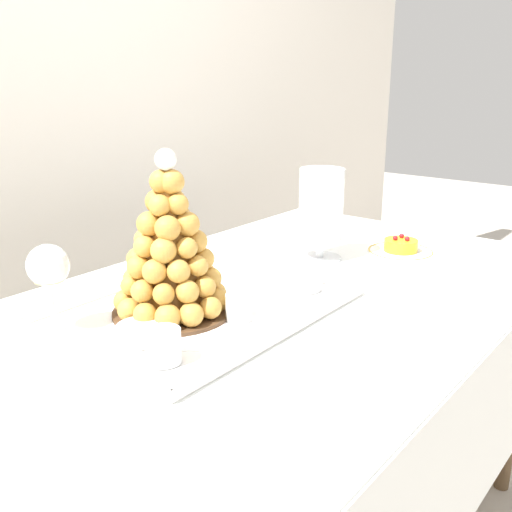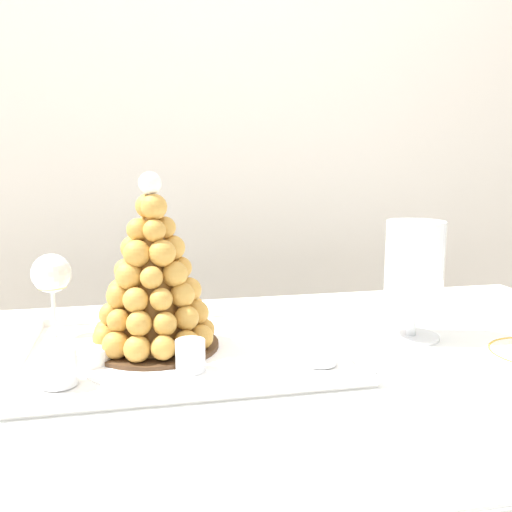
{
  "view_description": "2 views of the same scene",
  "coord_description": "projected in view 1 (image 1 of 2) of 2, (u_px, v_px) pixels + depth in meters",
  "views": [
    {
      "loc": [
        -0.97,
        -0.74,
        1.24
      ],
      "look_at": [
        -0.01,
        0.03,
        0.86
      ],
      "focal_mm": 41.59,
      "sensor_mm": 36.0,
      "label": 1
    },
    {
      "loc": [
        -0.22,
        -0.94,
        1.13
      ],
      "look_at": [
        -0.02,
        0.03,
        0.95
      ],
      "focal_mm": 39.0,
      "sensor_mm": 36.0,
      "label": 2
    }
  ],
  "objects": [
    {
      "name": "macaron_goblet",
      "position": [
        321.0,
        206.0,
        1.55
      ],
      "size": [
        0.12,
        0.12,
        0.24
      ],
      "color": "white",
      "rests_on": "buffet_table"
    },
    {
      "name": "buffet_table",
      "position": [
        268.0,
        343.0,
        1.34
      ],
      "size": [
        1.62,
        0.94,
        0.76
      ],
      "color": "brown",
      "rests_on": "ground_plane"
    },
    {
      "name": "serving_tray",
      "position": [
        201.0,
        309.0,
        1.24
      ],
      "size": [
        0.6,
        0.44,
        0.02
      ],
      "color": "white",
      "rests_on": "buffet_table"
    },
    {
      "name": "fruit_tart_plate",
      "position": [
        401.0,
        248.0,
        1.64
      ],
      "size": [
        0.18,
        0.18,
        0.05
      ],
      "color": "white",
      "rests_on": "buffet_table"
    },
    {
      "name": "croquembouche",
      "position": [
        170.0,
        253.0,
        1.18
      ],
      "size": [
        0.24,
        0.24,
        0.34
      ],
      "color": "#4C331E",
      "rests_on": "serving_tray"
    },
    {
      "name": "creme_brulee_ramekin",
      "position": [
        141.0,
        332.0,
        1.09
      ],
      "size": [
        0.09,
        0.09,
        0.03
      ],
      "color": "white",
      "rests_on": "serving_tray"
    },
    {
      "name": "dessert_cup_mid_left",
      "position": [
        238.0,
        309.0,
        1.17
      ],
      "size": [
        0.05,
        0.05,
        0.05
      ],
      "color": "silver",
      "rests_on": "serving_tray"
    },
    {
      "name": "wine_glass",
      "position": [
        48.0,
        268.0,
        1.1
      ],
      "size": [
        0.08,
        0.08,
        0.18
      ],
      "color": "silver",
      "rests_on": "buffet_table"
    },
    {
      "name": "backdrop_wall",
      "position": [
        7.0,
        68.0,
        1.74
      ],
      "size": [
        4.8,
        0.1,
        2.5
      ],
      "primitive_type": "cube",
      "color": "silver",
      "rests_on": "ground_plane"
    },
    {
      "name": "dessert_cup_left",
      "position": [
        164.0,
        347.0,
        1.01
      ],
      "size": [
        0.06,
        0.06,
        0.06
      ],
      "color": "silver",
      "rests_on": "serving_tray"
    },
    {
      "name": "dessert_cup_centre",
      "position": [
        307.0,
        280.0,
        1.34
      ],
      "size": [
        0.06,
        0.06,
        0.05
      ],
      "color": "silver",
      "rests_on": "serving_tray"
    }
  ]
}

